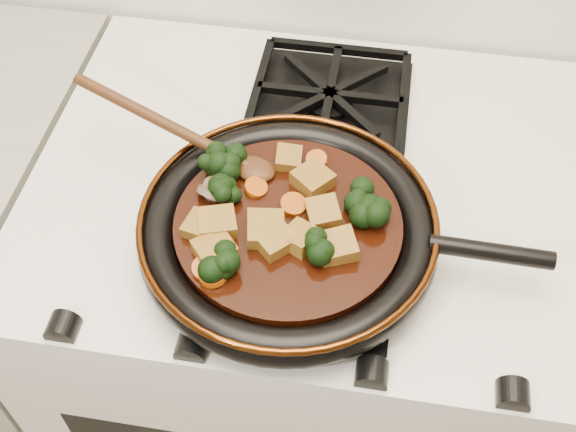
# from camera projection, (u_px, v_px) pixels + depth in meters

# --- Properties ---
(stove) EXTENTS (0.76, 0.60, 0.90)m
(stove) POSITION_uv_depth(u_px,v_px,m) (308.00, 341.00, 1.32)
(stove) COLOR silver
(stove) RESTS_ON ground
(burner_grate_front) EXTENTS (0.23, 0.23, 0.03)m
(burner_grate_front) POSITION_uv_depth(u_px,v_px,m) (300.00, 254.00, 0.87)
(burner_grate_front) COLOR black
(burner_grate_front) RESTS_ON stove
(burner_grate_back) EXTENTS (0.23, 0.23, 0.03)m
(burner_grate_back) POSITION_uv_depth(u_px,v_px,m) (330.00, 99.00, 1.04)
(burner_grate_back) COLOR black
(burner_grate_back) RESTS_ON stove
(skillet) EXTENTS (0.48, 0.36, 0.05)m
(skillet) POSITION_uv_depth(u_px,v_px,m) (290.00, 230.00, 0.85)
(skillet) COLOR black
(skillet) RESTS_ON burner_grate_front
(braising_sauce) EXTENTS (0.27, 0.27, 0.02)m
(braising_sauce) POSITION_uv_depth(u_px,v_px,m) (288.00, 227.00, 0.85)
(braising_sauce) COLOR black
(braising_sauce) RESTS_ON skillet
(tofu_cube_0) EXTENTS (0.05, 0.05, 0.03)m
(tofu_cube_0) POSITION_uv_depth(u_px,v_px,m) (323.00, 213.00, 0.84)
(tofu_cube_0) COLOR brown
(tofu_cube_0) RESTS_ON braising_sauce
(tofu_cube_1) EXTENTS (0.06, 0.06, 0.02)m
(tofu_cube_1) POSITION_uv_depth(u_px,v_px,m) (275.00, 241.00, 0.82)
(tofu_cube_1) COLOR brown
(tofu_cube_1) RESTS_ON braising_sauce
(tofu_cube_2) EXTENTS (0.06, 0.06, 0.02)m
(tofu_cube_2) POSITION_uv_depth(u_px,v_px,m) (313.00, 180.00, 0.87)
(tofu_cube_2) COLOR brown
(tofu_cube_2) RESTS_ON braising_sauce
(tofu_cube_3) EXTENTS (0.05, 0.05, 0.03)m
(tofu_cube_3) POSITION_uv_depth(u_px,v_px,m) (265.00, 230.00, 0.82)
(tofu_cube_3) COLOR brown
(tofu_cube_3) RESTS_ON braising_sauce
(tofu_cube_4) EXTENTS (0.05, 0.05, 0.03)m
(tofu_cube_4) POSITION_uv_depth(u_px,v_px,m) (217.00, 224.00, 0.83)
(tofu_cube_4) COLOR brown
(tofu_cube_4) RESTS_ON braising_sauce
(tofu_cube_5) EXTENTS (0.05, 0.05, 0.02)m
(tofu_cube_5) POSITION_uv_depth(u_px,v_px,m) (203.00, 227.00, 0.83)
(tofu_cube_5) COLOR brown
(tofu_cube_5) RESTS_ON braising_sauce
(tofu_cube_6) EXTENTS (0.04, 0.04, 0.02)m
(tofu_cube_6) POSITION_uv_depth(u_px,v_px,m) (288.00, 159.00, 0.90)
(tofu_cube_6) COLOR brown
(tofu_cube_6) RESTS_ON braising_sauce
(tofu_cube_7) EXTENTS (0.06, 0.05, 0.03)m
(tofu_cube_7) POSITION_uv_depth(u_px,v_px,m) (337.00, 247.00, 0.81)
(tofu_cube_7) COLOR brown
(tofu_cube_7) RESTS_ON braising_sauce
(tofu_cube_8) EXTENTS (0.06, 0.06, 0.03)m
(tofu_cube_8) POSITION_uv_depth(u_px,v_px,m) (215.00, 251.00, 0.81)
(tofu_cube_8) COLOR brown
(tofu_cube_8) RESTS_ON braising_sauce
(tofu_cube_9) EXTENTS (0.05, 0.05, 0.03)m
(tofu_cube_9) POSITION_uv_depth(u_px,v_px,m) (299.00, 238.00, 0.82)
(tofu_cube_9) COLOR brown
(tofu_cube_9) RESTS_ON braising_sauce
(broccoli_floret_0) EXTENTS (0.07, 0.07, 0.06)m
(broccoli_floret_0) POSITION_uv_depth(u_px,v_px,m) (324.00, 254.00, 0.80)
(broccoli_floret_0) COLOR black
(broccoli_floret_0) RESTS_ON braising_sauce
(broccoli_floret_1) EXTENTS (0.07, 0.07, 0.06)m
(broccoli_floret_1) POSITION_uv_depth(u_px,v_px,m) (365.00, 198.00, 0.85)
(broccoli_floret_1) COLOR black
(broccoli_floret_1) RESTS_ON braising_sauce
(broccoli_floret_2) EXTENTS (0.07, 0.08, 0.07)m
(broccoli_floret_2) POSITION_uv_depth(u_px,v_px,m) (221.00, 263.00, 0.79)
(broccoli_floret_2) COLOR black
(broccoli_floret_2) RESTS_ON braising_sauce
(broccoli_floret_3) EXTENTS (0.09, 0.08, 0.06)m
(broccoli_floret_3) POSITION_uv_depth(u_px,v_px,m) (225.00, 163.00, 0.89)
(broccoli_floret_3) COLOR black
(broccoli_floret_3) RESTS_ON braising_sauce
(broccoli_floret_4) EXTENTS (0.08, 0.08, 0.07)m
(broccoli_floret_4) POSITION_uv_depth(u_px,v_px,m) (218.00, 167.00, 0.88)
(broccoli_floret_4) COLOR black
(broccoli_floret_4) RESTS_ON braising_sauce
(broccoli_floret_5) EXTENTS (0.07, 0.07, 0.07)m
(broccoli_floret_5) POSITION_uv_depth(u_px,v_px,m) (225.00, 193.00, 0.86)
(broccoli_floret_5) COLOR black
(broccoli_floret_5) RESTS_ON braising_sauce
(broccoli_floret_6) EXTENTS (0.09, 0.09, 0.06)m
(broccoli_floret_6) POSITION_uv_depth(u_px,v_px,m) (367.00, 216.00, 0.84)
(broccoli_floret_6) COLOR black
(broccoli_floret_6) RESTS_ON braising_sauce
(carrot_coin_0) EXTENTS (0.03, 0.03, 0.01)m
(carrot_coin_0) POSITION_uv_depth(u_px,v_px,m) (206.00, 268.00, 0.80)
(carrot_coin_0) COLOR #AF4604
(carrot_coin_0) RESTS_ON braising_sauce
(carrot_coin_1) EXTENTS (0.03, 0.03, 0.02)m
(carrot_coin_1) POSITION_uv_depth(u_px,v_px,m) (317.00, 160.00, 0.90)
(carrot_coin_1) COLOR #AF4604
(carrot_coin_1) RESTS_ON braising_sauce
(carrot_coin_2) EXTENTS (0.03, 0.03, 0.02)m
(carrot_coin_2) POSITION_uv_depth(u_px,v_px,m) (256.00, 187.00, 0.87)
(carrot_coin_2) COLOR #AF4604
(carrot_coin_2) RESTS_ON braising_sauce
(carrot_coin_3) EXTENTS (0.03, 0.03, 0.02)m
(carrot_coin_3) POSITION_uv_depth(u_px,v_px,m) (293.00, 204.00, 0.85)
(carrot_coin_3) COLOR #AF4604
(carrot_coin_3) RESTS_ON braising_sauce
(carrot_coin_4) EXTENTS (0.03, 0.03, 0.01)m
(carrot_coin_4) POSITION_uv_depth(u_px,v_px,m) (213.00, 275.00, 0.79)
(carrot_coin_4) COLOR #AF4604
(carrot_coin_4) RESTS_ON braising_sauce
(mushroom_slice_0) EXTENTS (0.03, 0.04, 0.03)m
(mushroom_slice_0) POSITION_uv_depth(u_px,v_px,m) (215.00, 189.00, 0.87)
(mushroom_slice_0) COLOR brown
(mushroom_slice_0) RESTS_ON braising_sauce
(mushroom_slice_1) EXTENTS (0.05, 0.04, 0.03)m
(mushroom_slice_1) POSITION_uv_depth(u_px,v_px,m) (212.00, 193.00, 0.86)
(mushroom_slice_1) COLOR brown
(mushroom_slice_1) RESTS_ON braising_sauce
(mushroom_slice_2) EXTENTS (0.04, 0.04, 0.03)m
(mushroom_slice_2) POSITION_uv_depth(u_px,v_px,m) (213.00, 255.00, 0.80)
(mushroom_slice_2) COLOR brown
(mushroom_slice_2) RESTS_ON braising_sauce
(wooden_spoon) EXTENTS (0.16, 0.07, 0.25)m
(wooden_spoon) POSITION_uv_depth(u_px,v_px,m) (201.00, 142.00, 0.89)
(wooden_spoon) COLOR #41210D
(wooden_spoon) RESTS_ON braising_sauce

